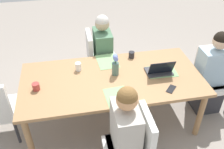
{
  "coord_description": "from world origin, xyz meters",
  "views": [
    {
      "loc": [
        -0.45,
        -2.36,
        2.54
      ],
      "look_at": [
        0.0,
        0.0,
        0.77
      ],
      "focal_mm": 39.98,
      "sensor_mm": 36.0,
      "label": 1
    }
  ],
  "objects_px": {
    "chair_head_right_left_far": "(211,75)",
    "person_far_left_near": "(103,57)",
    "phone_black": "(171,89)",
    "person_head_right_left_far": "(210,77)",
    "dining_table": "(112,82)",
    "coffee_mug_near_left": "(36,87)",
    "coffee_mug_near_right": "(78,67)",
    "laptop_head_right_left_far": "(160,70)",
    "flower_vase": "(115,64)",
    "coffee_mug_centre_left": "(132,55)",
    "person_near_left_mid": "(125,140)",
    "chair_near_left_mid": "(134,145)",
    "chair_far_left_near": "(98,57)"
  },
  "relations": [
    {
      "from": "chair_head_right_left_far",
      "to": "person_far_left_near",
      "type": "bearing_deg",
      "value": 153.62
    },
    {
      "from": "phone_black",
      "to": "person_head_right_left_far",
      "type": "bearing_deg",
      "value": -20.92
    },
    {
      "from": "dining_table",
      "to": "person_head_right_left_far",
      "type": "xyz_separation_m",
      "value": [
        1.35,
        0.02,
        -0.13
      ]
    },
    {
      "from": "coffee_mug_near_left",
      "to": "coffee_mug_near_right",
      "type": "xyz_separation_m",
      "value": [
        0.5,
        0.3,
        0.01
      ]
    },
    {
      "from": "person_far_left_near",
      "to": "laptop_head_right_left_far",
      "type": "xyz_separation_m",
      "value": [
        0.58,
        -0.8,
        0.24
      ]
    },
    {
      "from": "flower_vase",
      "to": "laptop_head_right_left_far",
      "type": "distance_m",
      "value": 0.55
    },
    {
      "from": "coffee_mug_near_right",
      "to": "coffee_mug_centre_left",
      "type": "height_order",
      "value": "coffee_mug_near_right"
    },
    {
      "from": "person_near_left_mid",
      "to": "coffee_mug_near_right",
      "type": "height_order",
      "value": "person_near_left_mid"
    },
    {
      "from": "flower_vase",
      "to": "phone_black",
      "type": "height_order",
      "value": "flower_vase"
    },
    {
      "from": "flower_vase",
      "to": "person_near_left_mid",
      "type": "bearing_deg",
      "value": -94.81
    },
    {
      "from": "dining_table",
      "to": "coffee_mug_near_right",
      "type": "bearing_deg",
      "value": 147.92
    },
    {
      "from": "dining_table",
      "to": "person_near_left_mid",
      "type": "relative_size",
      "value": 1.83
    },
    {
      "from": "chair_head_right_left_far",
      "to": "coffee_mug_near_left",
      "type": "bearing_deg",
      "value": -176.25
    },
    {
      "from": "coffee_mug_near_right",
      "to": "person_near_left_mid",
      "type": "bearing_deg",
      "value": -70.38
    },
    {
      "from": "chair_near_left_mid",
      "to": "coffee_mug_centre_left",
      "type": "relative_size",
      "value": 10.77
    },
    {
      "from": "chair_head_right_left_far",
      "to": "laptop_head_right_left_far",
      "type": "distance_m",
      "value": 0.87
    },
    {
      "from": "chair_near_left_mid",
      "to": "coffee_mug_near_left",
      "type": "relative_size",
      "value": 10.48
    },
    {
      "from": "person_far_left_near",
      "to": "chair_near_left_mid",
      "type": "height_order",
      "value": "person_far_left_near"
    },
    {
      "from": "flower_vase",
      "to": "coffee_mug_near_left",
      "type": "bearing_deg",
      "value": -172.32
    },
    {
      "from": "chair_far_left_near",
      "to": "phone_black",
      "type": "height_order",
      "value": "chair_far_left_near"
    },
    {
      "from": "phone_black",
      "to": "coffee_mug_centre_left",
      "type": "bearing_deg",
      "value": 63.16
    },
    {
      "from": "dining_table",
      "to": "coffee_mug_near_right",
      "type": "height_order",
      "value": "coffee_mug_near_right"
    },
    {
      "from": "person_far_left_near",
      "to": "person_head_right_left_far",
      "type": "xyz_separation_m",
      "value": [
        1.34,
        -0.77,
        0.0
      ]
    },
    {
      "from": "dining_table",
      "to": "laptop_head_right_left_far",
      "type": "relative_size",
      "value": 6.83
    },
    {
      "from": "coffee_mug_centre_left",
      "to": "phone_black",
      "type": "bearing_deg",
      "value": -69.76
    },
    {
      "from": "person_near_left_mid",
      "to": "coffee_mug_near_left",
      "type": "relative_size",
      "value": 13.91
    },
    {
      "from": "chair_near_left_mid",
      "to": "laptop_head_right_left_far",
      "type": "xyz_separation_m",
      "value": [
        0.54,
        0.83,
        0.27
      ]
    },
    {
      "from": "person_far_left_near",
      "to": "person_head_right_left_far",
      "type": "height_order",
      "value": "same"
    },
    {
      "from": "chair_head_right_left_far",
      "to": "coffee_mug_centre_left",
      "type": "xyz_separation_m",
      "value": [
        -1.07,
        0.31,
        0.26
      ]
    },
    {
      "from": "chair_near_left_mid",
      "to": "person_far_left_near",
      "type": "bearing_deg",
      "value": 91.53
    },
    {
      "from": "person_far_left_near",
      "to": "chair_head_right_left_far",
      "type": "distance_m",
      "value": 1.56
    },
    {
      "from": "person_near_left_mid",
      "to": "coffee_mug_near_left",
      "type": "xyz_separation_m",
      "value": [
        -0.87,
        0.73,
        0.24
      ]
    },
    {
      "from": "person_far_left_near",
      "to": "person_head_right_left_far",
      "type": "distance_m",
      "value": 1.54
    },
    {
      "from": "person_head_right_left_far",
      "to": "coffee_mug_near_right",
      "type": "height_order",
      "value": "person_head_right_left_far"
    },
    {
      "from": "chair_far_left_near",
      "to": "laptop_head_right_left_far",
      "type": "bearing_deg",
      "value": -52.84
    },
    {
      "from": "flower_vase",
      "to": "chair_near_left_mid",
      "type": "bearing_deg",
      "value": -89.84
    },
    {
      "from": "person_head_right_left_far",
      "to": "chair_near_left_mid",
      "type": "bearing_deg",
      "value": -146.22
    },
    {
      "from": "chair_head_right_left_far",
      "to": "person_head_right_left_far",
      "type": "height_order",
      "value": "person_head_right_left_far"
    },
    {
      "from": "dining_table",
      "to": "person_head_right_left_far",
      "type": "bearing_deg",
      "value": 0.84
    },
    {
      "from": "coffee_mug_near_right",
      "to": "coffee_mug_centre_left",
      "type": "distance_m",
      "value": 0.75
    },
    {
      "from": "person_near_left_mid",
      "to": "person_head_right_left_far",
      "type": "bearing_deg",
      "value": 30.48
    },
    {
      "from": "chair_head_right_left_far",
      "to": "flower_vase",
      "type": "relative_size",
      "value": 3.32
    },
    {
      "from": "dining_table",
      "to": "coffee_mug_near_left",
      "type": "height_order",
      "value": "coffee_mug_near_left"
    },
    {
      "from": "laptop_head_right_left_far",
      "to": "coffee_mug_near_left",
      "type": "distance_m",
      "value": 1.48
    },
    {
      "from": "person_far_left_near",
      "to": "chair_head_right_left_far",
      "type": "xyz_separation_m",
      "value": [
        1.4,
        -0.69,
        -0.03
      ]
    },
    {
      "from": "coffee_mug_near_right",
      "to": "person_head_right_left_far",
      "type": "bearing_deg",
      "value": -7.23
    },
    {
      "from": "phone_black",
      "to": "dining_table",
      "type": "bearing_deg",
      "value": 104.23
    },
    {
      "from": "person_far_left_near",
      "to": "chair_far_left_near",
      "type": "bearing_deg",
      "value": 141.24
    },
    {
      "from": "dining_table",
      "to": "person_far_left_near",
      "type": "distance_m",
      "value": 0.8
    },
    {
      "from": "chair_near_left_mid",
      "to": "person_near_left_mid",
      "type": "bearing_deg",
      "value": 141.24
    }
  ]
}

